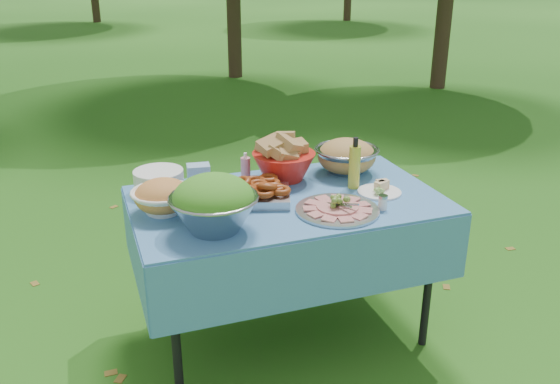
# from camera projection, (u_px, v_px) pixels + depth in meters

# --- Properties ---
(ground) EXTENTS (80.00, 80.00, 0.00)m
(ground) POSITION_uv_depth(u_px,v_px,m) (287.00, 332.00, 3.11)
(ground) COLOR #103C0A
(ground) RESTS_ON ground
(picnic_table) EXTENTS (1.46, 0.86, 0.76)m
(picnic_table) POSITION_uv_depth(u_px,v_px,m) (287.00, 269.00, 2.97)
(picnic_table) COLOR #7ECEF3
(picnic_table) RESTS_ON ground
(salad_bowl) EXTENTS (0.41, 0.41, 0.25)m
(salad_bowl) POSITION_uv_depth(u_px,v_px,m) (214.00, 203.00, 2.46)
(salad_bowl) COLOR #9B9FA2
(salad_bowl) RESTS_ON picnic_table
(pasta_bowl_white) EXTENTS (0.28, 0.28, 0.16)m
(pasta_bowl_white) POSITION_uv_depth(u_px,v_px,m) (163.00, 196.00, 2.65)
(pasta_bowl_white) COLOR white
(pasta_bowl_white) RESTS_ON picnic_table
(plate_stack) EXTENTS (0.25, 0.25, 0.11)m
(plate_stack) POSITION_uv_depth(u_px,v_px,m) (159.00, 181.00, 2.89)
(plate_stack) COLOR white
(plate_stack) RESTS_ON picnic_table
(wipes_box) EXTENTS (0.12, 0.10, 0.10)m
(wipes_box) POSITION_uv_depth(u_px,v_px,m) (199.00, 174.00, 2.99)
(wipes_box) COLOR #96C0E8
(wipes_box) RESTS_ON picnic_table
(sanitizer_bottle) EXTENTS (0.05, 0.05, 0.14)m
(sanitizer_bottle) POSITION_uv_depth(u_px,v_px,m) (246.00, 166.00, 3.05)
(sanitizer_bottle) COLOR pink
(sanitizer_bottle) RESTS_ON picnic_table
(bread_bowl) EXTENTS (0.38, 0.38, 0.22)m
(bread_bowl) POSITION_uv_depth(u_px,v_px,m) (284.00, 159.00, 3.03)
(bread_bowl) COLOR red
(bread_bowl) RESTS_ON picnic_table
(pasta_bowl_steel) EXTENTS (0.35, 0.35, 0.18)m
(pasta_bowl_steel) POSITION_uv_depth(u_px,v_px,m) (347.00, 156.00, 3.14)
(pasta_bowl_steel) COLOR #9B9FA2
(pasta_bowl_steel) RESTS_ON picnic_table
(fried_tray) EXTENTS (0.43, 0.36, 0.09)m
(fried_tray) POSITION_uv_depth(u_px,v_px,m) (250.00, 192.00, 2.79)
(fried_tray) COLOR #B5B5BA
(fried_tray) RESTS_ON picnic_table
(charcuterie_platter) EXTENTS (0.47, 0.47, 0.09)m
(charcuterie_platter) POSITION_uv_depth(u_px,v_px,m) (338.00, 203.00, 2.67)
(charcuterie_platter) COLOR #AFB2B6
(charcuterie_platter) RESTS_ON picnic_table
(oil_bottle) EXTENTS (0.06, 0.06, 0.26)m
(oil_bottle) POSITION_uv_depth(u_px,v_px,m) (355.00, 163.00, 2.91)
(oil_bottle) COLOR gold
(oil_bottle) RESTS_ON picnic_table
(cheese_plate) EXTENTS (0.28, 0.28, 0.06)m
(cheese_plate) POSITION_uv_depth(u_px,v_px,m) (380.00, 187.00, 2.88)
(cheese_plate) COLOR white
(cheese_plate) RESTS_ON picnic_table
(shaker) EXTENTS (0.06, 0.06, 0.07)m
(shaker) POSITION_uv_depth(u_px,v_px,m) (383.00, 202.00, 2.70)
(shaker) COLOR white
(shaker) RESTS_ON picnic_table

